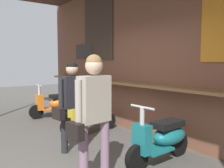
{
  "coord_description": "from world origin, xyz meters",
  "views": [
    {
      "loc": [
        3.68,
        -1.89,
        1.61
      ],
      "look_at": [
        -0.5,
        1.23,
        1.14
      ],
      "focal_mm": 39.41,
      "sensor_mm": 36.0,
      "label": 1
    }
  ],
  "objects_px": {
    "scooter_orange": "(56,103)",
    "shopper_with_handbag": "(72,98)",
    "scooter_yellow": "(92,115)",
    "shopper_browsing": "(93,106)",
    "scooter_teal": "(163,138)"
  },
  "relations": [
    {
      "from": "scooter_yellow",
      "to": "scooter_teal",
      "type": "relative_size",
      "value": 1.0
    },
    {
      "from": "scooter_teal",
      "to": "shopper_browsing",
      "type": "height_order",
      "value": "shopper_browsing"
    },
    {
      "from": "shopper_with_handbag",
      "to": "shopper_browsing",
      "type": "xyz_separation_m",
      "value": [
        1.25,
        -0.34,
        0.07
      ]
    },
    {
      "from": "scooter_orange",
      "to": "scooter_yellow",
      "type": "xyz_separation_m",
      "value": [
        2.04,
        -0.0,
        0.0
      ]
    },
    {
      "from": "scooter_orange",
      "to": "scooter_yellow",
      "type": "height_order",
      "value": "same"
    },
    {
      "from": "scooter_teal",
      "to": "shopper_browsing",
      "type": "relative_size",
      "value": 0.82
    },
    {
      "from": "scooter_orange",
      "to": "shopper_with_handbag",
      "type": "bearing_deg",
      "value": 73.58
    },
    {
      "from": "scooter_yellow",
      "to": "scooter_teal",
      "type": "height_order",
      "value": "same"
    },
    {
      "from": "scooter_orange",
      "to": "scooter_teal",
      "type": "height_order",
      "value": "same"
    },
    {
      "from": "shopper_with_handbag",
      "to": "scooter_orange",
      "type": "bearing_deg",
      "value": 154.43
    },
    {
      "from": "scooter_orange",
      "to": "scooter_yellow",
      "type": "distance_m",
      "value": 2.04
    },
    {
      "from": "scooter_yellow",
      "to": "shopper_with_handbag",
      "type": "bearing_deg",
      "value": 44.31
    },
    {
      "from": "shopper_with_handbag",
      "to": "shopper_browsing",
      "type": "distance_m",
      "value": 1.3
    },
    {
      "from": "scooter_teal",
      "to": "shopper_browsing",
      "type": "distance_m",
      "value": 1.46
    },
    {
      "from": "scooter_orange",
      "to": "scooter_yellow",
      "type": "relative_size",
      "value": 1.0
    }
  ]
}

